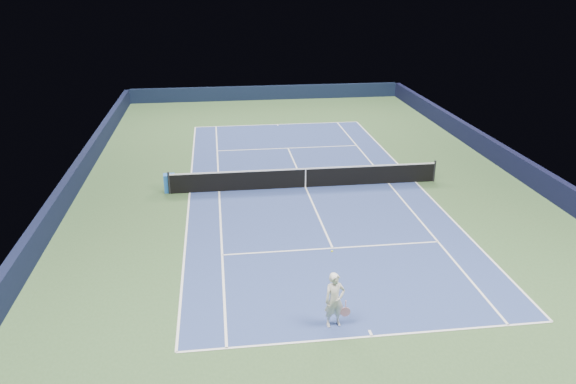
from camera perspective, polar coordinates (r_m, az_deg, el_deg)
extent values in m
plane|color=#33502B|center=(26.90, 1.78, 0.48)|extent=(40.00, 40.00, 0.00)
cube|color=black|center=(45.69, -2.24, 10.05)|extent=(22.00, 0.35, 1.10)
cube|color=black|center=(30.32, 22.45, 2.38)|extent=(0.35, 40.00, 1.10)
cube|color=black|center=(27.23, -21.31, 0.45)|extent=(0.35, 40.00, 1.10)
cube|color=navy|center=(26.90, 1.78, 0.48)|extent=(10.97, 23.77, 0.01)
cube|color=white|center=(38.12, -1.09, 6.88)|extent=(10.97, 0.08, 0.00)
cube|color=white|center=(16.62, 8.53, -14.30)|extent=(10.97, 0.08, 0.00)
cube|color=white|center=(28.26, 12.83, 1.01)|extent=(0.08, 23.77, 0.00)
cube|color=white|center=(26.61, -9.96, -0.07)|extent=(0.08, 23.77, 0.00)
cube|color=white|center=(27.82, 10.18, 0.89)|extent=(0.08, 23.77, 0.00)
cube|color=white|center=(26.58, -7.01, 0.08)|extent=(0.08, 23.77, 0.00)
cube|color=white|center=(32.88, 0.00, 4.48)|extent=(8.23, 0.08, 0.00)
cube|color=white|center=(21.15, 4.56, -5.70)|extent=(8.23, 0.08, 0.00)
cube|color=white|center=(26.89, 1.78, 0.50)|extent=(0.08, 12.80, 0.00)
cube|color=white|center=(37.97, -1.06, 6.83)|extent=(0.08, 0.30, 0.00)
cube|color=white|center=(16.73, 8.39, -14.00)|extent=(0.08, 0.30, 0.00)
cylinder|color=black|center=(26.49, -12.00, 0.90)|extent=(0.10, 0.10, 1.07)
cylinder|color=black|center=(28.41, 14.65, 2.08)|extent=(0.10, 0.10, 1.07)
cube|color=black|center=(26.74, 1.79, 1.39)|extent=(12.80, 0.03, 0.91)
cube|color=white|center=(26.57, 1.80, 2.38)|extent=(12.80, 0.04, 0.06)
cube|color=white|center=(26.74, 1.79, 1.39)|extent=(0.05, 0.04, 0.91)
cube|color=#1D58AF|center=(26.81, -11.94, 0.90)|extent=(0.55, 0.51, 0.85)
cube|color=silver|center=(26.78, -11.33, 0.98)|extent=(0.05, 0.38, 0.38)
imported|color=silver|center=(16.48, 4.76, -10.88)|extent=(0.68, 0.51, 1.70)
cylinder|color=pink|center=(16.59, 5.88, -11.33)|extent=(0.03, 0.03, 0.28)
cylinder|color=black|center=(16.72, 5.85, -12.02)|extent=(0.28, 0.02, 0.28)
cylinder|color=#CC849C|center=(16.72, 5.85, -12.02)|extent=(0.30, 0.03, 0.30)
sphere|color=gold|center=(16.82, 4.49, -6.01)|extent=(0.07, 0.07, 0.07)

